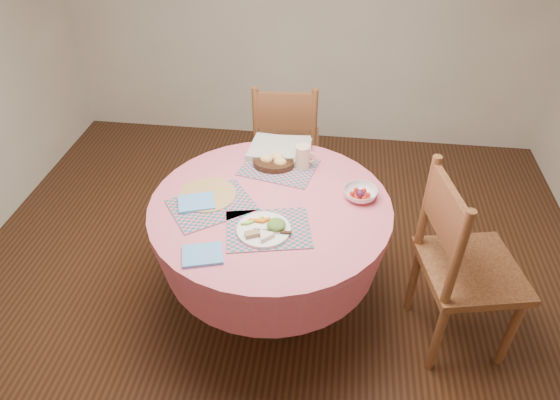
{
  "coord_description": "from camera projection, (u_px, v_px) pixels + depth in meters",
  "views": [
    {
      "loc": [
        0.3,
        -1.97,
        2.32
      ],
      "look_at": [
        0.05,
        0.0,
        0.78
      ],
      "focal_mm": 32.0,
      "sensor_mm": 36.0,
      "label": 1
    }
  ],
  "objects": [
    {
      "name": "room_envelope",
      "position": [
        267.0,
        9.0,
        1.94
      ],
      "size": [
        4.01,
        4.01,
        2.71
      ],
      "color": "silver",
      "rests_on": "ground"
    },
    {
      "name": "placemat_front",
      "position": [
        268.0,
        229.0,
        2.37
      ],
      "size": [
        0.45,
        0.38,
        0.01
      ],
      "primitive_type": "cube",
      "rotation": [
        0.0,
        0.0,
        0.21
      ],
      "color": "#126465",
      "rests_on": "dining_table"
    },
    {
      "name": "chair_back",
      "position": [
        286.0,
        142.0,
        3.46
      ],
      "size": [
        0.48,
        0.46,
        0.99
      ],
      "rotation": [
        0.0,
        0.0,
        3.2
      ],
      "color": "brown",
      "rests_on": "ground"
    },
    {
      "name": "ground",
      "position": [
        272.0,
        302.0,
        2.99
      ],
      "size": [
        4.0,
        4.0,
        0.0
      ],
      "primitive_type": "plane",
      "color": "#331C0F",
      "rests_on": "ground"
    },
    {
      "name": "wicker_trivet",
      "position": [
        207.0,
        195.0,
        2.58
      ],
      "size": [
        0.3,
        0.3,
        0.01
      ],
      "primitive_type": "cylinder",
      "color": "#AB804A",
      "rests_on": "dining_table"
    },
    {
      "name": "dining_table",
      "position": [
        271.0,
        233.0,
        2.65
      ],
      "size": [
        1.24,
        1.24,
        0.75
      ],
      "color": "#D96571",
      "rests_on": "ground"
    },
    {
      "name": "chair_right",
      "position": [
        461.0,
        263.0,
        2.47
      ],
      "size": [
        0.56,
        0.58,
        1.06
      ],
      "rotation": [
        0.0,
        0.0,
        1.79
      ],
      "color": "brown",
      "rests_on": "ground"
    },
    {
      "name": "latte_mug",
      "position": [
        303.0,
        157.0,
        2.74
      ],
      "size": [
        0.12,
        0.08,
        0.13
      ],
      "color": "beige",
      "rests_on": "placemat_back"
    },
    {
      "name": "dinner_plate",
      "position": [
        265.0,
        229.0,
        2.34
      ],
      "size": [
        0.26,
        0.26,
        0.05
      ],
      "rotation": [
        0.0,
        0.0,
        0.43
      ],
      "color": "white",
      "rests_on": "placemat_front"
    },
    {
      "name": "newspaper_stack",
      "position": [
        280.0,
        149.0,
        2.9
      ],
      "size": [
        0.37,
        0.3,
        0.04
      ],
      "rotation": [
        0.0,
        0.0,
        -0.09
      ],
      "color": "silver",
      "rests_on": "dining_table"
    },
    {
      "name": "bread_bowl",
      "position": [
        274.0,
        162.0,
        2.78
      ],
      "size": [
        0.23,
        0.23,
        0.08
      ],
      "color": "black",
      "rests_on": "placemat_back"
    },
    {
      "name": "placemat_back",
      "position": [
        279.0,
        167.0,
        2.79
      ],
      "size": [
        0.46,
        0.38,
        0.01
      ],
      "primitive_type": "cube",
      "rotation": [
        0.0,
        0.0,
        -0.22
      ],
      "color": "#126465",
      "rests_on": "dining_table"
    },
    {
      "name": "napkin_far",
      "position": [
        196.0,
        203.0,
        2.52
      ],
      "size": [
        0.22,
        0.19,
        0.01
      ],
      "primitive_type": "cube",
      "rotation": [
        0.0,
        0.0,
        0.33
      ],
      "color": "#5894E2",
      "rests_on": "placemat_left"
    },
    {
      "name": "napkin_near",
      "position": [
        203.0,
        255.0,
        2.23
      ],
      "size": [
        0.21,
        0.19,
        0.01
      ],
      "primitive_type": "cube",
      "rotation": [
        0.0,
        0.0,
        0.29
      ],
      "color": "#5894E2",
      "rests_on": "dining_table"
    },
    {
      "name": "fruit_bowl",
      "position": [
        360.0,
        194.0,
        2.55
      ],
      "size": [
        0.19,
        0.19,
        0.05
      ],
      "rotation": [
        0.0,
        0.0,
        0.09
      ],
      "color": "white",
      "rests_on": "dining_table"
    },
    {
      "name": "placemat_left",
      "position": [
        212.0,
        205.0,
        2.52
      ],
      "size": [
        0.5,
        0.48,
        0.01
      ],
      "primitive_type": "cube",
      "rotation": [
        0.0,
        0.0,
        0.63
      ],
      "color": "#126465",
      "rests_on": "dining_table"
    }
  ]
}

